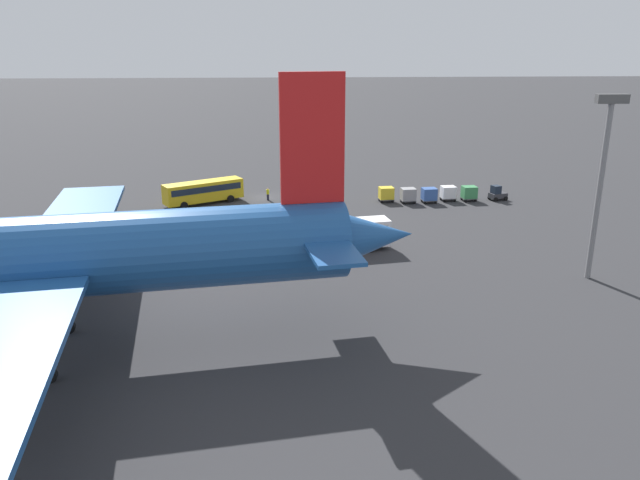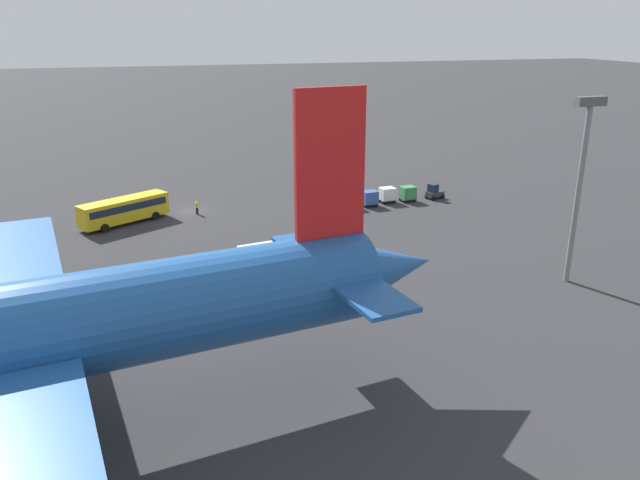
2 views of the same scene
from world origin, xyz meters
TOP-DOWN VIEW (x-y plane):
  - ground_plane at (0.00, 0.00)m, footprint 600.00×600.00m
  - shuttle_bus_near at (8.18, 3.16)m, footprint 10.70×7.57m
  - shuttle_bus_far at (-7.83, 24.32)m, footprint 12.10×4.42m
  - baggage_tug at (-32.45, 3.81)m, footprint 2.68×2.24m
  - worker_person at (-0.52, 1.72)m, footprint 0.38×0.38m
  - cargo_cart_green at (-28.40, 4.01)m, footprint 2.13×1.84m
  - cargo_cart_white at (-25.51, 3.81)m, footprint 2.13×1.84m
  - cargo_cart_blue at (-22.61, 4.73)m, footprint 2.13×1.84m
  - cargo_cart_grey at (-19.72, 4.64)m, footprint 2.13×1.84m
  - cargo_cart_yellow at (-16.82, 3.82)m, footprint 2.13×1.84m
  - light_pole at (-30.99, 33.65)m, footprint 2.80×0.70m

SIDE VIEW (x-z plane):
  - ground_plane at x=0.00m, z-range 0.00..0.00m
  - worker_person at x=-0.52m, z-range 0.00..1.74m
  - baggage_tug at x=-32.45m, z-range -0.11..1.99m
  - cargo_cart_green at x=-28.40m, z-range 0.16..2.22m
  - cargo_cart_white at x=-25.51m, z-range 0.16..2.22m
  - cargo_cart_blue at x=-22.61m, z-range 0.16..2.22m
  - cargo_cart_grey at x=-19.72m, z-range 0.16..2.22m
  - cargo_cart_yellow at x=-16.82m, z-range 0.16..2.22m
  - shuttle_bus_near at x=8.18m, z-range 0.31..3.39m
  - shuttle_bus_far at x=-7.83m, z-range 0.32..3.56m
  - light_pole at x=-30.99m, z-range 1.97..18.87m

